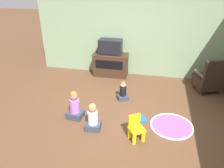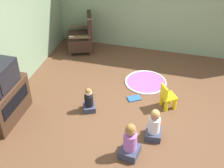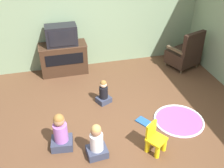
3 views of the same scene
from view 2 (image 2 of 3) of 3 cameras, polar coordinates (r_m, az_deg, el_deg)
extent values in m
plane|color=brown|center=(5.95, 3.76, -5.81)|extent=(30.00, 30.00, 0.00)
cube|color=gray|center=(7.62, 10.06, 14.50)|extent=(0.12, 5.60, 2.52)
cube|color=#382316|center=(5.99, -18.95, -3.31)|extent=(1.04, 0.45, 0.72)
cube|color=#503626|center=(5.79, -19.60, -0.63)|extent=(1.06, 0.46, 0.02)
cube|color=black|center=(5.82, -17.21, -3.05)|extent=(0.84, 0.01, 0.26)
cube|color=black|center=(5.55, -18.26, 1.00)|extent=(0.55, 0.02, 0.35)
cylinder|color=brown|center=(8.29, -7.52, 7.33)|extent=(0.04, 0.04, 0.10)
cylinder|color=brown|center=(7.80, -7.60, 5.40)|extent=(0.04, 0.04, 0.10)
cylinder|color=brown|center=(8.28, -4.02, 7.52)|extent=(0.04, 0.04, 0.10)
cylinder|color=brown|center=(7.79, -3.89, 5.60)|extent=(0.04, 0.04, 0.10)
cube|color=black|center=(7.93, -5.85, 7.82)|extent=(0.82, 0.78, 0.32)
cube|color=black|center=(7.75, -4.12, 10.72)|extent=(0.62, 0.31, 0.53)
cube|color=brown|center=(8.08, -5.97, 10.42)|extent=(0.24, 0.50, 0.05)
cube|color=brown|center=(7.55, -5.95, 8.53)|extent=(0.24, 0.50, 0.05)
cylinder|color=yellow|center=(6.15, 11.40, -3.43)|extent=(0.08, 0.08, 0.26)
cylinder|color=yellow|center=(6.28, 10.55, -2.38)|extent=(0.08, 0.08, 0.26)
cylinder|color=yellow|center=(6.07, 9.90, -3.80)|extent=(0.08, 0.08, 0.26)
cylinder|color=yellow|center=(6.20, 9.07, -2.73)|extent=(0.08, 0.08, 0.26)
cube|color=yellow|center=(6.11, 10.34, -2.27)|extent=(0.37, 0.37, 0.04)
cube|color=yellow|center=(5.97, 9.52, -1.42)|extent=(0.22, 0.17, 0.25)
cylinder|color=#A54C8C|center=(6.84, 6.14, 0.33)|extent=(0.91, 0.91, 0.01)
torus|color=silver|center=(6.83, 6.15, 0.36)|extent=(0.91, 0.91, 0.04)
cube|color=#33384C|center=(6.05, -4.18, -4.30)|extent=(0.33, 0.31, 0.11)
cylinder|color=black|center=(5.94, -4.26, -2.98)|extent=(0.17, 0.17, 0.24)
sphere|color=beige|center=(5.83, -4.33, -1.55)|extent=(0.14, 0.14, 0.14)
sphere|color=olive|center=(5.81, -4.34, -1.36)|extent=(0.13, 0.13, 0.13)
cube|color=#33384C|center=(5.21, 3.24, -12.21)|extent=(0.37, 0.33, 0.15)
cylinder|color=#A566BF|center=(5.04, 3.32, -10.45)|extent=(0.22, 0.22, 0.31)
sphere|color=#9E7051|center=(4.87, 3.42, -8.47)|extent=(0.18, 0.18, 0.18)
sphere|color=olive|center=(4.85, 3.43, -8.20)|extent=(0.16, 0.16, 0.16)
cube|color=#33384C|center=(5.53, 7.55, -9.05)|extent=(0.33, 0.29, 0.13)
cylinder|color=silver|center=(5.39, 7.72, -7.44)|extent=(0.20, 0.20, 0.29)
sphere|color=#9E7051|center=(5.24, 7.91, -5.66)|extent=(0.16, 0.16, 0.16)
sphere|color=tan|center=(5.22, 7.94, -5.42)|extent=(0.15, 0.15, 0.15)
cube|color=#235699|center=(6.34, 4.08, -2.64)|extent=(0.28, 0.31, 0.02)
camera|label=1|loc=(6.08, 48.06, 14.60)|focal=35.00mm
camera|label=3|loc=(4.34, 51.08, 12.59)|focal=42.00mm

